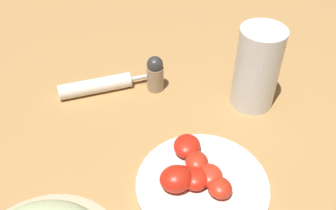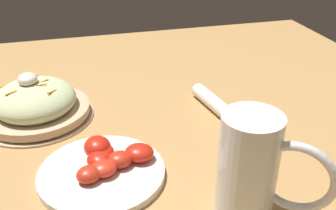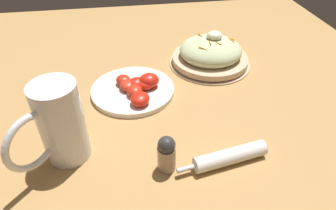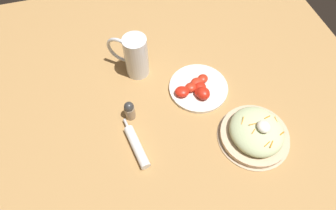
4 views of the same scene
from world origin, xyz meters
name	(u,v)px [view 3 (image 3 of 4)]	position (x,y,z in m)	size (l,w,h in m)	color
ground_plane	(149,111)	(0.00, 0.00, 0.00)	(1.43, 1.43, 0.00)	#B2844C
salad_plate	(210,54)	(0.20, 0.19, 0.03)	(0.23, 0.23, 0.10)	#D1B28E
beer_mug	(61,127)	(-0.17, -0.11, 0.07)	(0.12, 0.14, 0.17)	white
napkin_roll	(229,157)	(0.14, -0.18, 0.02)	(0.18, 0.06, 0.03)	white
tomato_plate	(135,88)	(-0.03, 0.08, 0.01)	(0.21, 0.21, 0.05)	white
salt_shaker	(167,153)	(0.01, -0.18, 0.04)	(0.03, 0.03, 0.08)	gray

